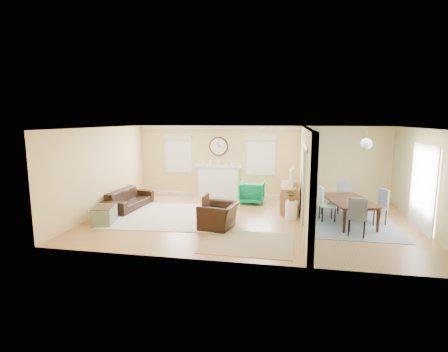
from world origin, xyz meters
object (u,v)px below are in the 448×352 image
at_px(sofa, 129,199).
at_px(credenza, 290,197).
at_px(dining_table, 349,211).
at_px(eames_chair, 219,216).
at_px(green_chair, 252,192).

xyz_separation_m(sofa, credenza, (5.08, 0.79, 0.10)).
bearing_deg(credenza, sofa, -171.19).
height_order(sofa, dining_table, dining_table).
height_order(sofa, eames_chair, eames_chair).
distance_m(eames_chair, green_chair, 2.95).
bearing_deg(eames_chair, credenza, 149.23).
bearing_deg(green_chair, credenza, 155.26).
height_order(green_chair, credenza, credenza).
relative_size(credenza, dining_table, 0.86).
bearing_deg(credenza, green_chair, 153.96).
relative_size(green_chair, credenza, 0.50).
height_order(credenza, dining_table, credenza).
relative_size(eames_chair, credenza, 0.62).
height_order(sofa, credenza, credenza).
distance_m(sofa, eames_chair, 3.58).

